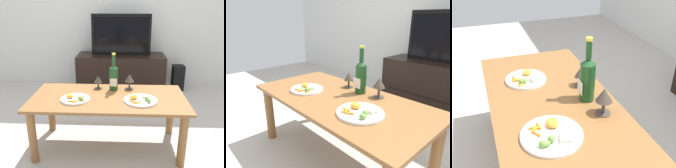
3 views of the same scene
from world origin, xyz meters
The scene contains 7 objects.
ground_plane centered at (0.00, 0.00, 0.00)m, with size 6.40×6.40×0.00m, color #B7B2A8.
dining_table centered at (0.00, 0.00, 0.41)m, with size 1.35×0.66×0.50m.
wine_bottle centered at (0.04, 0.18, 0.63)m, with size 0.08×0.08×0.35m.
goblet_left centered at (-0.11, 0.21, 0.58)m, with size 0.07×0.07×0.12m.
goblet_right centered at (0.19, 0.21, 0.60)m, with size 0.08×0.08×0.14m.
dinner_plate_left centered at (-0.27, -0.09, 0.51)m, with size 0.25×0.25×0.05m.
dinner_plate_right centered at (0.28, -0.09, 0.51)m, with size 0.28×0.28×0.05m.
Camera 3 is at (1.19, -0.34, 1.30)m, focal length 43.77 mm.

